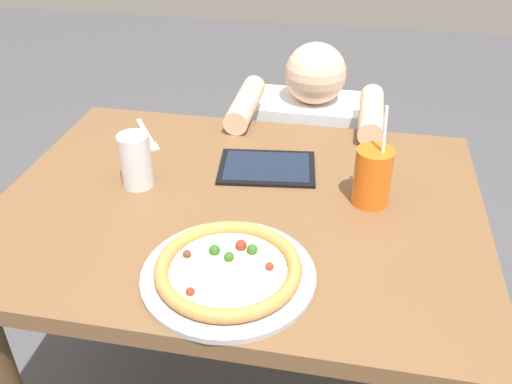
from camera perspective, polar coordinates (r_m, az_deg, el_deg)
dining_table at (r=1.35m, az=-1.70°, el=-5.23°), size 1.11×0.84×0.75m
pizza_near at (r=1.06m, az=-2.86°, el=-8.06°), size 0.33×0.33×0.04m
drink_cup_colored at (r=1.26m, az=11.91°, el=1.57°), size 0.08×0.08×0.24m
water_cup_clear at (r=1.33m, az=-12.29°, el=3.23°), size 0.07×0.07×0.13m
fork at (r=1.58m, az=-11.12°, el=5.71°), size 0.13×0.18×0.00m
tablet at (r=1.39m, az=1.14°, el=2.54°), size 0.26×0.20×0.01m
diner_seated at (r=2.01m, az=5.46°, el=1.15°), size 0.44×0.53×0.91m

